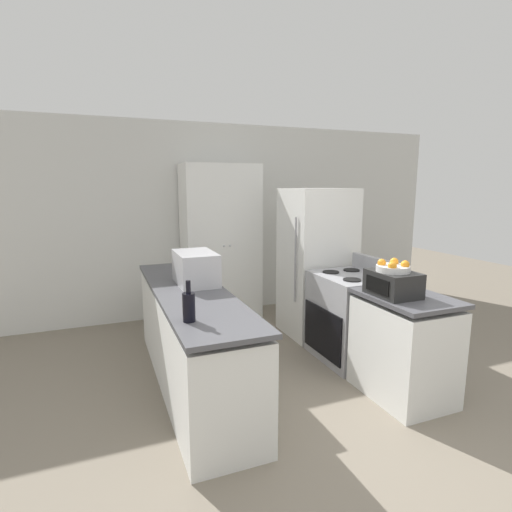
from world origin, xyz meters
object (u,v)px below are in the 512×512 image
Objects in this scene: wine_bottle at (189,306)px; fruit_bowl at (393,267)px; refrigerator at (317,262)px; stove at (350,316)px; microwave at (196,268)px; pantry_cabinet at (221,243)px; toaster_oven at (393,284)px.

wine_bottle is 1.69m from fruit_bowl.
fruit_bowl is at bearing -97.18° from refrigerator.
refrigerator is (0.05, 0.78, 0.42)m from stove.
microwave is 1.89× the size of wine_bottle.
pantry_cabinet is 2.03m from stove.
stove is 1.97× the size of microwave.
wine_bottle is at bearing -105.81° from microwave.
fruit_bowl is (-0.19, -1.54, 0.25)m from refrigerator.
stove is at bearing 22.62° from wine_bottle.
fruit_bowl reaches higher than microwave.
pantry_cabinet reaches higher than wine_bottle.
toaster_oven is at bearing -96.80° from refrigerator.
fruit_bowl is (-0.01, -0.00, 0.14)m from toaster_oven.
pantry_cabinet is at bearing 133.04° from refrigerator.
refrigerator is 6.23× the size of wine_bottle.
microwave is at bearing 144.59° from toaster_oven.
microwave reaches higher than stove.
microwave is 1.34× the size of toaster_oven.
refrigerator reaches higher than microwave.
refrigerator reaches higher than stove.
refrigerator is 2.43m from wine_bottle.
microwave is at bearing 144.31° from fruit_bowl.
refrigerator is at bearing 39.46° from wine_bottle.
pantry_cabinet is 7.62× the size of fruit_bowl.
wine_bottle reaches higher than stove.
refrigerator is at bearing 18.76° from microwave.
microwave is (-0.69, -1.50, 0.01)m from pantry_cabinet.
toaster_oven is 0.14m from fruit_bowl.
pantry_cabinet is at bearing 105.69° from fruit_bowl.
wine_bottle is at bearing -179.90° from toaster_oven.
stove is at bearing 79.79° from toaster_oven.
stove is (0.85, -1.74, -0.58)m from pantry_cabinet.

